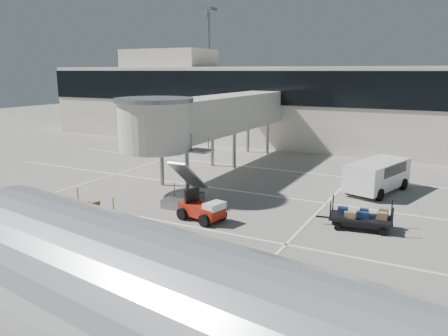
{
  "coord_description": "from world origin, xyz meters",
  "views": [
    {
      "loc": [
        12.02,
        -15.56,
        7.66
      ],
      "look_at": [
        0.37,
        6.78,
        2.0
      ],
      "focal_mm": 35.0,
      "sensor_mm": 36.0,
      "label": 1
    }
  ],
  "objects_px": {
    "baggage_tug": "(203,210)",
    "suitcase_cart": "(360,219)",
    "ground_worker": "(74,240)",
    "minivan": "(378,173)",
    "belt_loader": "(173,135)",
    "box_cart_near": "(119,240)",
    "box_cart_far": "(84,214)"
  },
  "relations": [
    {
      "from": "baggage_tug",
      "to": "suitcase_cart",
      "type": "bearing_deg",
      "value": 31.96
    },
    {
      "from": "suitcase_cart",
      "to": "ground_worker",
      "type": "relative_size",
      "value": 2.06
    },
    {
      "from": "baggage_tug",
      "to": "minivan",
      "type": "height_order",
      "value": "minivan"
    },
    {
      "from": "suitcase_cart",
      "to": "belt_loader",
      "type": "bearing_deg",
      "value": 133.67
    },
    {
      "from": "baggage_tug",
      "to": "ground_worker",
      "type": "distance_m",
      "value": 7.06
    },
    {
      "from": "box_cart_near",
      "to": "ground_worker",
      "type": "distance_m",
      "value": 1.87
    },
    {
      "from": "ground_worker",
      "to": "minivan",
      "type": "height_order",
      "value": "minivan"
    },
    {
      "from": "box_cart_far",
      "to": "suitcase_cart",
      "type": "bearing_deg",
      "value": 36.53
    },
    {
      "from": "baggage_tug",
      "to": "box_cart_far",
      "type": "relative_size",
      "value": 0.66
    },
    {
      "from": "suitcase_cart",
      "to": "baggage_tug",
      "type": "bearing_deg",
      "value": -169.59
    },
    {
      "from": "suitcase_cart",
      "to": "box_cart_near",
      "type": "distance_m",
      "value": 11.62
    },
    {
      "from": "baggage_tug",
      "to": "box_cart_near",
      "type": "bearing_deg",
      "value": -89.41
    },
    {
      "from": "belt_loader",
      "to": "ground_worker",
      "type": "bearing_deg",
      "value": -62.97
    },
    {
      "from": "ground_worker",
      "to": "belt_loader",
      "type": "xyz_separation_m",
      "value": [
        -13.87,
        27.6,
        -0.2
      ]
    },
    {
      "from": "baggage_tug",
      "to": "minivan",
      "type": "distance_m",
      "value": 12.38
    },
    {
      "from": "suitcase_cart",
      "to": "ground_worker",
      "type": "height_order",
      "value": "ground_worker"
    },
    {
      "from": "box_cart_near",
      "to": "ground_worker",
      "type": "height_order",
      "value": "ground_worker"
    },
    {
      "from": "suitcase_cart",
      "to": "box_cart_far",
      "type": "xyz_separation_m",
      "value": [
        -12.45,
        -5.94,
        0.07
      ]
    },
    {
      "from": "baggage_tug",
      "to": "suitcase_cart",
      "type": "distance_m",
      "value": 7.94
    },
    {
      "from": "box_cart_near",
      "to": "minivan",
      "type": "height_order",
      "value": "minivan"
    },
    {
      "from": "baggage_tug",
      "to": "belt_loader",
      "type": "distance_m",
      "value": 26.31
    },
    {
      "from": "box_cart_far",
      "to": "minivan",
      "type": "bearing_deg",
      "value": 58.9
    },
    {
      "from": "belt_loader",
      "to": "box_cart_far",
      "type": "bearing_deg",
      "value": -65.1
    },
    {
      "from": "box_cart_near",
      "to": "minivan",
      "type": "xyz_separation_m",
      "value": [
        8.36,
        15.23,
        0.66
      ]
    },
    {
      "from": "baggage_tug",
      "to": "box_cart_near",
      "type": "height_order",
      "value": "baggage_tug"
    },
    {
      "from": "baggage_tug",
      "to": "minivan",
      "type": "bearing_deg",
      "value": 67.48
    },
    {
      "from": "box_cart_near",
      "to": "minivan",
      "type": "relative_size",
      "value": 0.63
    },
    {
      "from": "box_cart_far",
      "to": "minivan",
      "type": "distance_m",
      "value": 18.11
    },
    {
      "from": "suitcase_cart",
      "to": "belt_loader",
      "type": "distance_m",
      "value": 29.81
    },
    {
      "from": "ground_worker",
      "to": "box_cart_far",
      "type": "bearing_deg",
      "value": 113.46
    },
    {
      "from": "baggage_tug",
      "to": "belt_loader",
      "type": "height_order",
      "value": "belt_loader"
    },
    {
      "from": "suitcase_cart",
      "to": "minivan",
      "type": "height_order",
      "value": "minivan"
    }
  ]
}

